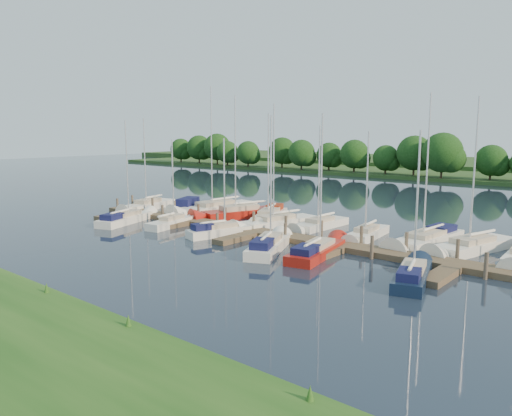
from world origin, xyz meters
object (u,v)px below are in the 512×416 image
Objects in this scene: motorboat at (187,209)px; sailboat_n_5 at (275,224)px; dock at (254,234)px; sailboat_s_2 at (221,232)px; sailboat_n_0 at (148,207)px.

sailboat_n_5 is at bearing 155.10° from motorboat.
sailboat_s_2 is at bearing -141.63° from dock.
motorboat is 12.31m from sailboat_n_5.
sailboat_n_5 is (-1.00, 4.14, 0.08)m from dock.
sailboat_n_5 is 1.35× the size of sailboat_s_2.
sailboat_n_5 reaches higher than dock.
dock is 4.81× the size of sailboat_s_2.
dock is at bearing 55.83° from sailboat_s_2.
sailboat_s_2 is at bearing 127.87° from motorboat.
motorboat is 0.75× the size of sailboat_s_2.
sailboat_n_5 is (12.30, -0.60, -0.10)m from motorboat.
dock is 2.75m from sailboat_s_2.
sailboat_n_0 reaches higher than sailboat_s_2.
sailboat_s_2 is (-2.15, -1.70, 0.13)m from dock.
sailboat_n_5 is at bearing 103.57° from dock.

